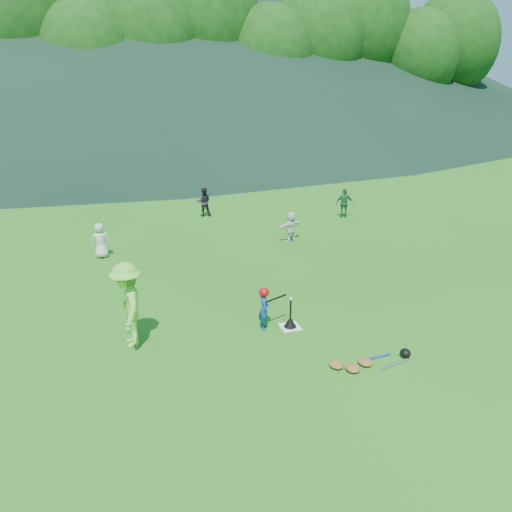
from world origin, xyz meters
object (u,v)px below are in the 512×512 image
Objects in this scene: batter_child at (264,309)px; fielder_a at (100,241)px; home_plate at (290,327)px; fielder_c at (344,203)px; adult_coach at (128,305)px; equipment_pile at (365,362)px; batting_tee at (290,322)px; fielder_d at (291,227)px; fielder_b at (204,202)px.

batter_child is 6.96m from fielder_a.
home_plate is 9.70m from fielder_c.
home_plate is at bearing -92.43° from batter_child.
equipment_pile is at bearing 64.15° from adult_coach.
batter_child is 0.89× the size of fielder_a.
batting_tee is at bearing 70.00° from fielder_c.
home_plate is at bearing 70.00° from fielder_c.
fielder_c is at bearing -167.24° from fielder_a.
fielder_d is at bearing 67.52° from batting_tee.
equipment_pile is at bearing -66.54° from home_plate.
fielder_a is at bearing 120.35° from equipment_pile.
fielder_c is (6.20, 7.73, 0.09)m from batter_child.
batting_tee is at bearing -92.43° from batter_child.
adult_coach is (-3.00, 0.27, 0.45)m from batter_child.
fielder_a reaches higher than equipment_pile.
equipment_pile is at bearing 103.50° from fielder_b.
home_plate is at bearing 113.46° from equipment_pile.
fielder_c reaches higher than equipment_pile.
fielder_d is (2.14, -4.13, -0.06)m from fielder_b.
fielder_b is (0.27, 9.95, 0.58)m from home_plate.
home_plate is 0.66× the size of batting_tee.
fielder_a is 0.95× the size of fielder_c.
adult_coach is 1.68× the size of fielder_a.
batting_tee is at bearing 85.60° from adult_coach.
fielder_c reaches higher than batting_tee.
adult_coach reaches higher than batting_tee.
batter_child is at bearing 87.34° from adult_coach.
batting_tee is (-2.41, -5.82, -0.40)m from fielder_d.
adult_coach reaches higher than batter_child.
batter_child reaches higher than equipment_pile.
home_plate is 0.24× the size of adult_coach.
fielder_d is 7.95m from equipment_pile.
batting_tee is at bearing 113.46° from equipment_pile.
fielder_c reaches higher than home_plate.
batter_child reaches higher than batting_tee.
adult_coach is 5.13m from equipment_pile.
fielder_a is 1.07× the size of fielder_d.
adult_coach is at bearing 54.42° from fielder_c.
batter_child is at bearing 164.71° from batting_tee.
adult_coach reaches higher than fielder_d.
fielder_d is at bearing 134.33° from adult_coach.
home_plate is 0.12m from batting_tee.
home_plate is 0.38× the size of fielder_b.
home_plate is 2.14m from equipment_pile.
batting_tee is (3.96, -6.26, -0.44)m from fielder_a.
fielder_d is (3.01, 5.66, 0.03)m from batter_child.
batter_child is at bearing 121.92° from fielder_a.
equipment_pile is (0.85, -1.96, -0.06)m from batting_tee.
equipment_pile is (0.85, -1.96, 0.06)m from home_plate.
fielder_c is 3.81m from fielder_d.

